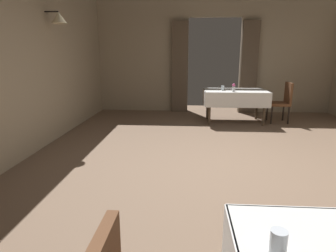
{
  "coord_description": "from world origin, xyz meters",
  "views": [
    {
      "loc": [
        -0.69,
        -3.79,
        1.54
      ],
      "look_at": [
        -0.97,
        0.2,
        0.54
      ],
      "focal_mm": 30.43,
      "sensor_mm": 36.0,
      "label": 1
    }
  ],
  "objects_px": {
    "glass_near_c": "(278,242)",
    "glass_mid_c": "(223,88)",
    "chair_mid_right": "(282,100)",
    "dining_table_mid": "(235,95)",
    "flower_vase_mid": "(234,87)",
    "plate_mid_b": "(228,89)"
  },
  "relations": [
    {
      "from": "glass_near_c",
      "to": "glass_mid_c",
      "type": "distance_m",
      "value": 5.55
    },
    {
      "from": "chair_mid_right",
      "to": "glass_mid_c",
      "type": "distance_m",
      "value": 1.43
    },
    {
      "from": "chair_mid_right",
      "to": "glass_mid_c",
      "type": "height_order",
      "value": "chair_mid_right"
    },
    {
      "from": "dining_table_mid",
      "to": "glass_near_c",
      "type": "distance_m",
      "value": 5.66
    },
    {
      "from": "chair_mid_right",
      "to": "flower_vase_mid",
      "type": "bearing_deg",
      "value": -164.57
    },
    {
      "from": "glass_near_c",
      "to": "plate_mid_b",
      "type": "distance_m",
      "value": 5.81
    },
    {
      "from": "plate_mid_b",
      "to": "glass_mid_c",
      "type": "bearing_deg",
      "value": -124.35
    },
    {
      "from": "chair_mid_right",
      "to": "glass_near_c",
      "type": "height_order",
      "value": "chair_mid_right"
    },
    {
      "from": "chair_mid_right",
      "to": "glass_mid_c",
      "type": "xyz_separation_m",
      "value": [
        -1.4,
        -0.12,
        0.29
      ]
    },
    {
      "from": "glass_near_c",
      "to": "plate_mid_b",
      "type": "relative_size",
      "value": 0.44
    },
    {
      "from": "glass_near_c",
      "to": "flower_vase_mid",
      "type": "relative_size",
      "value": 0.58
    },
    {
      "from": "chair_mid_right",
      "to": "flower_vase_mid",
      "type": "xyz_separation_m",
      "value": [
        -1.18,
        -0.33,
        0.33
      ]
    },
    {
      "from": "glass_mid_c",
      "to": "flower_vase_mid",
      "type": "bearing_deg",
      "value": -43.37
    },
    {
      "from": "glass_near_c",
      "to": "plate_mid_b",
      "type": "xyz_separation_m",
      "value": [
        0.58,
        5.78,
        -0.05
      ]
    },
    {
      "from": "glass_near_c",
      "to": "flower_vase_mid",
      "type": "height_order",
      "value": "flower_vase_mid"
    },
    {
      "from": "dining_table_mid",
      "to": "chair_mid_right",
      "type": "bearing_deg",
      "value": 2.43
    },
    {
      "from": "chair_mid_right",
      "to": "flower_vase_mid",
      "type": "height_order",
      "value": "same"
    },
    {
      "from": "dining_table_mid",
      "to": "glass_mid_c",
      "type": "bearing_deg",
      "value": -165.52
    },
    {
      "from": "dining_table_mid",
      "to": "glass_near_c",
      "type": "bearing_deg",
      "value": -97.19
    },
    {
      "from": "chair_mid_right",
      "to": "plate_mid_b",
      "type": "xyz_separation_m",
      "value": [
        -1.23,
        0.12,
        0.24
      ]
    },
    {
      "from": "dining_table_mid",
      "to": "chair_mid_right",
      "type": "distance_m",
      "value": 1.11
    },
    {
      "from": "glass_mid_c",
      "to": "dining_table_mid",
      "type": "bearing_deg",
      "value": 14.48
    }
  ]
}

